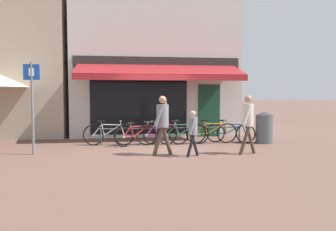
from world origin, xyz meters
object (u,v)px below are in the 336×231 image
pedestrian_adult (163,119)px  bicycle_green (183,134)px  bicycle_purple (163,134)px  bicycle_blue (230,133)px  pedestrian_second_adult (248,118)px  bicycle_orange (211,133)px  pedestrian_child (193,128)px  parking_sign (32,99)px  litter_bin (264,127)px  bicycle_silver (109,134)px  bicycle_red (138,135)px

pedestrian_adult → bicycle_green: bearing=74.2°
bicycle_green → bicycle_purple: bearing=178.6°
bicycle_blue → pedestrian_second_adult: bearing=-72.8°
bicycle_orange → pedestrian_child: (-1.17, -2.24, 0.39)m
bicycle_blue → pedestrian_second_adult: (-0.23, -2.18, 0.68)m
bicycle_blue → parking_sign: 6.54m
litter_bin → bicycle_silver: bearing=177.2°
bicycle_green → pedestrian_adult: 2.18m
pedestrian_child → litter_bin: pedestrian_child is taller
pedestrian_adult → pedestrian_second_adult: pedestrian_second_adult is taller
pedestrian_second_adult → pedestrian_adult: bearing=178.0°
bicycle_purple → litter_bin: (3.58, -0.13, 0.18)m
bicycle_purple → pedestrian_adult: 2.02m
pedestrian_adult → litter_bin: pedestrian_adult is taller
bicycle_orange → pedestrian_child: pedestrian_child is taller
bicycle_red → litter_bin: (4.43, -0.09, 0.20)m
bicycle_silver → litter_bin: 5.40m
pedestrian_adult → parking_sign: (-3.61, 0.60, 0.56)m
bicycle_purple → bicycle_orange: bicycle_orange is taller
bicycle_purple → parking_sign: parking_sign is taller
bicycle_red → bicycle_orange: (2.56, 0.07, 0.03)m
pedestrian_adult → parking_sign: size_ratio=0.64×
bicycle_blue → pedestrian_second_adult: size_ratio=0.97×
bicycle_purple → pedestrian_adult: bearing=-98.9°
bicycle_purple → pedestrian_adult: size_ratio=1.08×
bicycle_green → pedestrian_second_adult: (1.49, -2.04, 0.67)m
bicycle_silver → pedestrian_adult: 2.64m
pedestrian_adult → bicycle_orange: bearing=55.5°
bicycle_silver → parking_sign: size_ratio=0.66×
bicycle_orange → bicycle_blue: (0.70, 0.07, -0.02)m
bicycle_silver → litter_bin: litter_bin is taller
bicycle_purple → pedestrian_second_adult: (2.19, -2.08, 0.67)m
bicycle_red → pedestrian_second_adult: pedestrian_second_adult is taller
pedestrian_second_adult → bicycle_orange: bearing=104.9°
bicycle_red → litter_bin: size_ratio=1.44×
bicycle_silver → bicycle_orange: size_ratio=0.96×
bicycle_orange → pedestrian_adult: (-1.96, -1.92, 0.65)m
bicycle_green → pedestrian_adult: (-0.94, -1.85, 0.66)m
bicycle_red → bicycle_purple: (0.84, 0.04, 0.02)m
bicycle_orange → bicycle_blue: bicycle_orange is taller
bicycle_green → pedestrian_second_adult: size_ratio=1.06×
pedestrian_child → parking_sign: 4.58m
bicycle_blue → pedestrian_adult: size_ratio=0.97×
pedestrian_second_adult → litter_bin: bearing=56.9°
bicycle_purple → bicycle_orange: bearing=-0.6°
bicycle_red → pedestrian_second_adult: bearing=-60.8°
bicycle_orange → bicycle_silver: bearing=-178.6°
bicycle_green → pedestrian_adult: pedestrian_adult is taller
bicycle_orange → bicycle_blue: bearing=8.6°
bicycle_red → pedestrian_adult: pedestrian_adult is taller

